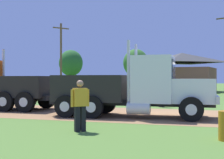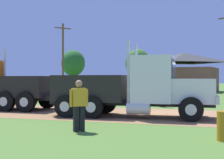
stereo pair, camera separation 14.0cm
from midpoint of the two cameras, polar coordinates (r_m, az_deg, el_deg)
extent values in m
plane|color=#52792F|center=(15.80, 7.63, -6.27)|extent=(200.00, 200.00, 0.00)
cube|color=#9D7047|center=(15.80, 7.63, -6.26)|extent=(120.00, 6.45, 0.01)
cube|color=black|center=(15.04, 3.02, -3.93)|extent=(7.59, 1.85, 0.28)
cube|color=white|center=(14.69, 14.02, -1.95)|extent=(1.89, 2.04, 1.06)
cube|color=silver|center=(14.73, 17.73, -3.32)|extent=(0.26, 2.15, 0.32)
cube|color=white|center=(14.81, 7.15, 0.05)|extent=(1.85, 2.32, 2.09)
cube|color=#2D3D4C|center=(14.73, 10.60, 1.67)|extent=(0.13, 1.87, 0.92)
cylinder|color=silver|center=(15.85, 4.01, 1.28)|extent=(0.14, 0.14, 2.76)
cylinder|color=silver|center=(14.11, 2.66, 1.41)|extent=(0.14, 0.14, 2.76)
cylinder|color=silver|center=(13.99, 4.47, -5.13)|extent=(1.02, 0.57, 0.52)
cube|color=black|center=(15.50, -3.79, -1.52)|extent=(3.48, 2.40, 1.23)
cylinder|color=black|center=(15.85, 13.75, -4.41)|extent=(1.03, 0.35, 1.02)
cylinder|color=silver|center=(16.01, 13.76, -4.36)|extent=(0.46, 0.06, 0.46)
cylinder|color=black|center=(13.63, 13.58, -5.17)|extent=(1.03, 0.35, 1.02)
cylinder|color=silver|center=(13.47, 13.56, -5.23)|extent=(0.46, 0.06, 0.46)
cylinder|color=black|center=(16.89, -5.44, -4.11)|extent=(1.03, 0.35, 1.02)
cylinder|color=silver|center=(17.04, -5.26, -4.08)|extent=(0.46, 0.06, 0.46)
cylinder|color=black|center=(14.82, -8.44, -4.73)|extent=(1.03, 0.35, 1.02)
cylinder|color=silver|center=(14.67, -8.69, -4.78)|extent=(0.46, 0.06, 0.46)
cylinder|color=black|center=(16.50, -1.35, -4.22)|extent=(1.03, 0.35, 1.02)
cylinder|color=silver|center=(16.65, -1.20, -4.18)|extent=(0.46, 0.06, 0.46)
cylinder|color=black|center=(14.37, -3.84, -4.88)|extent=(1.03, 0.35, 1.02)
cylinder|color=silver|center=(14.22, -4.05, -4.93)|extent=(0.46, 0.06, 0.46)
cylinder|color=silver|center=(20.77, -18.83, 1.21)|extent=(0.14, 0.14, 2.83)
cube|color=black|center=(18.92, -15.69, -1.20)|extent=(3.35, 2.43, 1.18)
cylinder|color=black|center=(17.50, -15.38, -3.86)|extent=(1.09, 0.32, 1.08)
cylinder|color=silver|center=(17.36, -15.66, -3.90)|extent=(0.49, 0.05, 0.49)
cylinder|color=black|center=(19.55, -11.71, -3.43)|extent=(1.09, 0.32, 1.08)
cylinder|color=silver|center=(19.69, -11.49, -3.40)|extent=(0.49, 0.05, 0.49)
cylinder|color=black|center=(18.19, -18.74, -3.71)|extent=(1.09, 0.32, 1.08)
cylinder|color=silver|center=(18.06, -19.03, -3.74)|extent=(0.49, 0.05, 0.49)
cylinder|color=black|center=(20.17, -14.85, -3.32)|extent=(1.09, 0.32, 1.08)
cylinder|color=silver|center=(20.30, -14.61, -3.30)|extent=(0.49, 0.05, 0.49)
cube|color=gold|center=(10.85, -6.05, -3.13)|extent=(0.51, 0.50, 0.60)
sphere|color=#AA795A|center=(10.83, -6.05, -0.71)|extent=(0.23, 0.23, 0.23)
cube|color=black|center=(10.88, -6.54, -6.97)|extent=(0.24, 0.24, 0.85)
cube|color=black|center=(10.95, -5.56, -6.93)|extent=(0.24, 0.24, 0.85)
cylinder|color=gold|center=(10.76, -7.43, -3.32)|extent=(0.10, 0.10, 0.57)
cylinder|color=gold|center=(10.94, -4.69, -3.26)|extent=(0.10, 0.10, 0.57)
cube|color=#264C8C|center=(20.12, 8.56, -1.61)|extent=(0.48, 0.41, 0.60)
sphere|color=#A8707C|center=(20.11, 8.56, -0.32)|extent=(0.23, 0.23, 0.23)
cube|color=brown|center=(20.21, 8.35, -3.65)|extent=(0.22, 0.23, 0.84)
cube|color=brown|center=(20.11, 8.77, -3.67)|extent=(0.22, 0.23, 0.84)
cylinder|color=#264C8C|center=(20.27, 7.98, -1.68)|extent=(0.10, 0.10, 0.57)
cylinder|color=#264C8C|center=(19.98, 9.15, -1.71)|extent=(0.10, 0.10, 0.57)
cube|color=brown|center=(44.09, 12.16, -0.04)|extent=(8.99, 8.79, 3.15)
pyramid|color=#3A3A3A|center=(44.17, 12.16, 3.76)|extent=(9.44, 9.23, 1.35)
cube|color=black|center=(40.57, 9.26, -0.74)|extent=(1.79, 0.29, 2.20)
cylinder|color=brown|center=(41.00, -9.12, 3.80)|extent=(0.26, 0.26, 8.68)
cube|color=brown|center=(41.40, -9.13, 8.97)|extent=(1.42, 1.85, 0.14)
cylinder|color=#513823|center=(57.34, -7.36, -0.16)|extent=(0.44, 0.44, 2.79)
ellipsoid|color=#296027|center=(57.41, -7.37, 2.91)|extent=(4.20, 4.20, 4.62)
cylinder|color=#513823|center=(51.85, 4.15, -0.28)|extent=(0.44, 0.44, 2.63)
ellipsoid|color=#376F2A|center=(51.91, 4.15, 2.96)|extent=(4.05, 4.05, 4.46)
camera|label=1|loc=(0.07, -90.27, 0.00)|focal=51.61mm
camera|label=2|loc=(0.07, 89.73, 0.00)|focal=51.61mm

